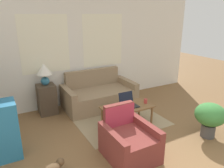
# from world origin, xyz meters

# --- Properties ---
(wall_back) EXTENTS (6.86, 0.06, 2.60)m
(wall_back) POSITION_xyz_m (-0.00, 3.50, 1.31)
(wall_back) COLOR white
(wall_back) RESTS_ON ground_plane
(rug) EXTENTS (1.83, 2.03, 0.01)m
(rug) POSITION_xyz_m (0.32, 2.37, 0.00)
(rug) COLOR #9E8966
(rug) RESTS_ON ground_plane
(couch) EXTENTS (1.72, 0.92, 0.86)m
(couch) POSITION_xyz_m (0.27, 3.02, 0.27)
(couch) COLOR #937A5B
(couch) RESTS_ON ground_plane
(armchair) EXTENTS (0.73, 0.81, 0.80)m
(armchair) POSITION_xyz_m (-0.19, 0.96, 0.26)
(armchair) COLOR brown
(armchair) RESTS_ON ground_plane
(side_table) EXTENTS (0.39, 0.39, 0.69)m
(side_table) POSITION_xyz_m (-0.95, 3.20, 0.34)
(side_table) COLOR #4C3D2D
(side_table) RESTS_ON ground_plane
(table_lamp) EXTENTS (0.34, 0.34, 0.49)m
(table_lamp) POSITION_xyz_m (-0.95, 3.20, 1.00)
(table_lamp) COLOR teal
(table_lamp) RESTS_ON side_table
(coffee_table) EXTENTS (1.02, 0.53, 0.44)m
(coffee_table) POSITION_xyz_m (0.32, 1.79, 0.39)
(coffee_table) COLOR brown
(coffee_table) RESTS_ON ground_plane
(laptop) EXTENTS (0.32, 0.31, 0.26)m
(laptop) POSITION_xyz_m (0.36, 1.80, 0.50)
(laptop) COLOR black
(laptop) RESTS_ON coffee_table
(cup_navy) EXTENTS (0.07, 0.07, 0.09)m
(cup_navy) POSITION_xyz_m (0.74, 1.74, 0.49)
(cup_navy) COLOR #B23D38
(cup_navy) RESTS_ON coffee_table
(cup_yellow) EXTENTS (0.07, 0.07, 0.10)m
(cup_yellow) POSITION_xyz_m (-0.08, 1.70, 0.49)
(cup_yellow) COLOR gold
(cup_yellow) RESTS_ON coffee_table
(snack_bowl) EXTENTS (0.15, 0.15, 0.07)m
(snack_bowl) POSITION_xyz_m (0.09, 1.68, 0.48)
(snack_bowl) COLOR #191E4C
(snack_bowl) RESTS_ON coffee_table
(potted_plant) EXTENTS (0.55, 0.55, 0.66)m
(potted_plant) POSITION_xyz_m (1.44, 0.72, 0.42)
(potted_plant) COLOR #4C4C4C
(potted_plant) RESTS_ON ground_plane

